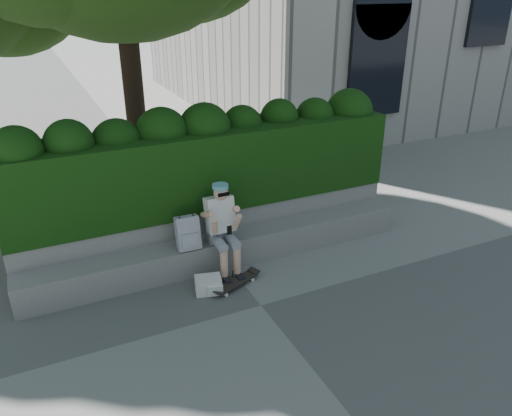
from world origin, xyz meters
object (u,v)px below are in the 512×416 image
person (222,225)px  skateboard (236,283)px  backpack_plaid (188,233)px  backpack_ground (208,285)px

person → skateboard: size_ratio=1.81×
skateboard → backpack_plaid: bearing=108.2°
skateboard → backpack_plaid: 0.98m
skateboard → backpack_ground: bearing=152.9°
skateboard → backpack_ground: size_ratio=2.13×
backpack_ground → person: bearing=62.2°
person → backpack_ground: (-0.41, -0.46, -0.64)m
backpack_ground → backpack_plaid: bearing=112.4°
person → backpack_ground: size_ratio=3.85×
skateboard → person: bearing=67.7°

